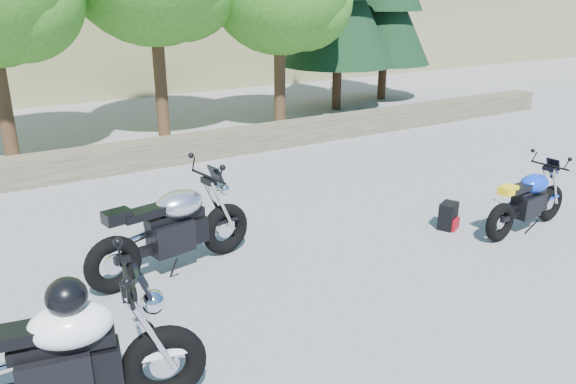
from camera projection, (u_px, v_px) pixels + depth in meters
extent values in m
plane|color=slate|center=(317.00, 278.00, 6.70)|extent=(90.00, 90.00, 0.00)
cube|color=#4A4331|center=(161.00, 152.00, 11.05)|extent=(22.00, 0.55, 0.50)
cylinder|color=#382314|center=(1.00, 86.00, 10.77)|extent=(0.28, 0.28, 3.02)
cylinder|color=#382314|center=(159.00, 64.00, 12.65)|extent=(0.28, 0.28, 3.36)
cylinder|color=#382314|center=(280.00, 69.00, 13.60)|extent=(0.28, 0.28, 2.91)
sphere|color=#277319|center=(304.00, 1.00, 13.08)|extent=(2.29, 2.29, 2.29)
cylinder|color=#382314|center=(337.00, 72.00, 15.97)|extent=(0.26, 0.26, 2.16)
cone|color=black|center=(339.00, 5.00, 15.36)|extent=(3.17, 3.17, 3.24)
cylinder|color=#382314|center=(383.00, 68.00, 17.56)|extent=(0.26, 0.26, 1.92)
cone|color=black|center=(386.00, 15.00, 17.02)|extent=(2.82, 2.82, 2.88)
torus|color=black|center=(225.00, 229.00, 7.24)|extent=(0.70, 0.29, 0.68)
torus|color=black|center=(113.00, 265.00, 6.29)|extent=(0.70, 0.29, 0.68)
cylinder|color=silver|center=(225.00, 229.00, 7.24)|extent=(0.24, 0.08, 0.23)
cylinder|color=silver|center=(113.00, 265.00, 6.29)|extent=(0.24, 0.08, 0.23)
cube|color=black|center=(171.00, 236.00, 6.71)|extent=(0.56, 0.40, 0.38)
cube|color=black|center=(175.00, 217.00, 6.68)|extent=(0.76, 0.30, 0.11)
ellipsoid|color=silver|center=(180.00, 204.00, 6.67)|extent=(0.67, 0.51, 0.32)
cube|color=black|center=(144.00, 213.00, 6.38)|extent=(0.56, 0.32, 0.10)
cube|color=black|center=(117.00, 217.00, 6.17)|extent=(0.33, 0.26, 0.14)
cylinder|color=black|center=(209.00, 177.00, 6.85)|extent=(0.16, 0.70, 0.03)
sphere|color=silver|center=(221.00, 188.00, 7.02)|extent=(0.19, 0.19, 0.19)
torus|color=black|center=(164.00, 364.00, 4.59)|extent=(0.72, 0.30, 0.70)
cylinder|color=silver|center=(164.00, 364.00, 4.59)|extent=(0.24, 0.09, 0.24)
cube|color=black|center=(56.00, 373.00, 4.28)|extent=(0.58, 0.42, 0.39)
cube|color=black|center=(63.00, 344.00, 4.22)|extent=(0.79, 0.31, 0.11)
ellipsoid|color=white|center=(71.00, 325.00, 4.20)|extent=(0.69, 0.53, 0.33)
cube|color=black|center=(0.00, 338.00, 4.03)|extent=(0.58, 0.33, 0.10)
cylinder|color=black|center=(128.00, 285.00, 4.26)|extent=(0.16, 0.72, 0.04)
sphere|color=silver|center=(153.00, 302.00, 4.38)|extent=(0.20, 0.20, 0.20)
ellipsoid|color=black|center=(66.00, 297.00, 4.11)|extent=(0.36, 0.37, 0.29)
torus|color=black|center=(550.00, 203.00, 8.30)|extent=(0.56, 0.19, 0.55)
torus|color=black|center=(500.00, 222.00, 7.61)|extent=(0.56, 0.19, 0.55)
cylinder|color=silver|center=(550.00, 203.00, 8.30)|extent=(0.19, 0.05, 0.19)
cylinder|color=silver|center=(500.00, 222.00, 7.61)|extent=(0.19, 0.05, 0.19)
cube|color=black|center=(526.00, 206.00, 7.91)|extent=(0.43, 0.29, 0.31)
cube|color=black|center=(531.00, 192.00, 7.88)|extent=(0.61, 0.19, 0.09)
ellipsoid|color=#0D32CB|center=(534.00, 183.00, 7.88)|extent=(0.52, 0.38, 0.26)
cube|color=black|center=(519.00, 189.00, 7.66)|extent=(0.45, 0.23, 0.08)
cube|color=yellow|center=(508.00, 190.00, 7.51)|extent=(0.26, 0.19, 0.11)
cylinder|color=black|center=(550.00, 166.00, 8.00)|extent=(0.08, 0.57, 0.03)
sphere|color=silver|center=(553.00, 174.00, 8.13)|extent=(0.15, 0.15, 0.15)
cube|color=black|center=(448.00, 216.00, 8.05)|extent=(0.35, 0.31, 0.39)
cube|color=maroon|center=(456.00, 224.00, 8.02)|extent=(0.22, 0.13, 0.16)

